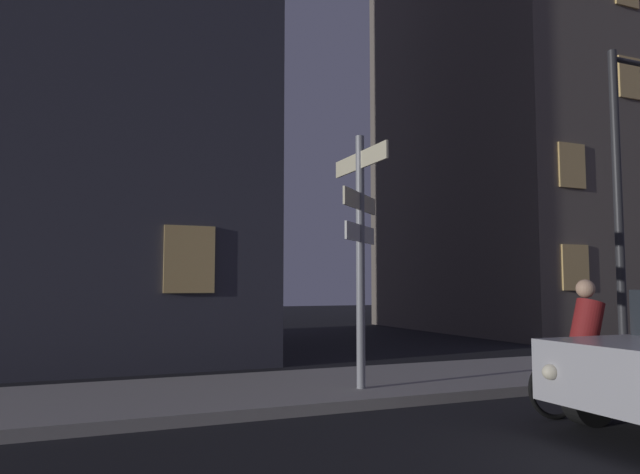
# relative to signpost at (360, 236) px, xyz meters

# --- Properties ---
(sidewalk_kerb) EXTENTS (40.00, 2.74, 0.14)m
(sidewalk_kerb) POSITION_rel_signpost_xyz_m (1.15, 0.64, -2.15)
(sidewalk_kerb) COLOR #9E9991
(sidewalk_kerb) RESTS_ON ground_plane
(signpost) EXTENTS (0.97, 1.57, 3.49)m
(signpost) POSITION_rel_signpost_xyz_m (0.00, 0.00, 0.00)
(signpost) COLOR gray
(signpost) RESTS_ON sidewalk_kerb
(street_lamp) EXTENTS (1.30, 0.28, 5.79)m
(street_lamp) POSITION_rel_signpost_xyz_m (5.72, 0.51, 1.32)
(street_lamp) COLOR #2D2D30
(street_lamp) RESTS_ON sidewalk_kerb
(cyclist) EXTENTS (1.81, 0.38, 1.61)m
(cyclist) POSITION_rel_signpost_xyz_m (2.00, -2.06, -1.48)
(cyclist) COLOR black
(cyclist) RESTS_ON ground_plane
(building_right_block) EXTENTS (9.26, 9.26, 16.51)m
(building_right_block) POSITION_rel_signpost_xyz_m (11.97, 9.02, 6.03)
(building_right_block) COLOR #6B6056
(building_right_block) RESTS_ON ground_plane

